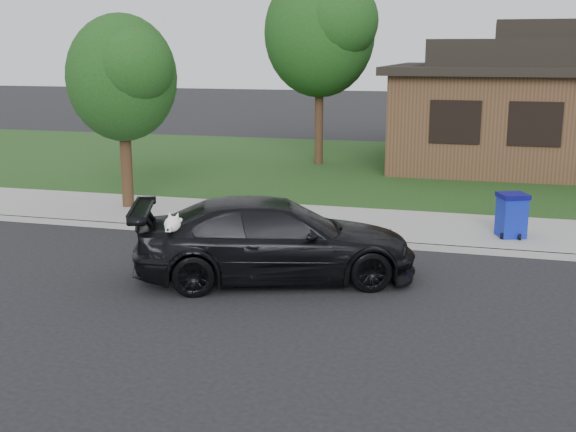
# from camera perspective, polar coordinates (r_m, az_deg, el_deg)

# --- Properties ---
(ground) EXTENTS (120.00, 120.00, 0.00)m
(ground) POSITION_cam_1_polar(r_m,az_deg,el_deg) (11.19, 10.06, -7.40)
(ground) COLOR black
(ground) RESTS_ON ground
(sidewalk) EXTENTS (60.00, 3.00, 0.12)m
(sidewalk) POSITION_cam_1_polar(r_m,az_deg,el_deg) (15.95, 11.79, -1.08)
(sidewalk) COLOR gray
(sidewalk) RESTS_ON ground
(curb) EXTENTS (60.00, 0.12, 0.12)m
(curb) POSITION_cam_1_polar(r_m,az_deg,el_deg) (14.50, 11.39, -2.47)
(curb) COLOR gray
(curb) RESTS_ON ground
(lawn) EXTENTS (60.00, 13.00, 0.13)m
(lawn) POSITION_cam_1_polar(r_m,az_deg,el_deg) (23.79, 13.07, 3.46)
(lawn) COLOR #193814
(lawn) RESTS_ON ground
(sedan) EXTENTS (5.17, 3.48, 1.39)m
(sedan) POSITION_cam_1_polar(r_m,az_deg,el_deg) (12.33, -1.05, -1.87)
(sedan) COLOR black
(sedan) RESTS_ON ground
(recycling_bin) EXTENTS (0.71, 0.71, 0.90)m
(recycling_bin) POSITION_cam_1_polar(r_m,az_deg,el_deg) (15.40, 17.25, 0.08)
(recycling_bin) COLOR #0E20A0
(recycling_bin) RESTS_ON sidewalk
(tree_0) EXTENTS (3.78, 3.60, 6.34)m
(tree_0) POSITION_cam_1_polar(r_m,az_deg,el_deg) (23.92, 2.86, 14.45)
(tree_0) COLOR #332114
(tree_0) RESTS_ON ground
(tree_2) EXTENTS (2.73, 2.60, 4.59)m
(tree_2) POSITION_cam_1_polar(r_m,az_deg,el_deg) (17.63, -12.78, 10.74)
(tree_2) COLOR #332114
(tree_2) RESTS_ON ground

